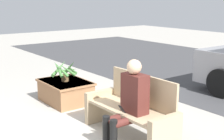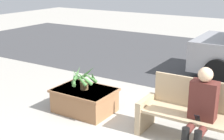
{
  "view_description": "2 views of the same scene",
  "coord_description": "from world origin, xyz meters",
  "px_view_note": "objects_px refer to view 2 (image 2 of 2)",
  "views": [
    {
      "loc": [
        3.6,
        -2.15,
        1.98
      ],
      "look_at": [
        -0.77,
        1.13,
        0.75
      ],
      "focal_mm": 50.0,
      "sensor_mm": 36.0,
      "label": 1
    },
    {
      "loc": [
        1.52,
        -3.5,
        2.39
      ],
      "look_at": [
        -1.1,
        0.67,
        0.88
      ],
      "focal_mm": 50.0,
      "sensor_mm": 36.0,
      "label": 2
    }
  ],
  "objects_px": {
    "bench": "(192,115)",
    "planter_box": "(85,99)",
    "potted_plant": "(83,78)",
    "person_seated": "(201,107)"
  },
  "relations": [
    {
      "from": "bench",
      "to": "potted_plant",
      "type": "height_order",
      "value": "bench"
    },
    {
      "from": "planter_box",
      "to": "potted_plant",
      "type": "relative_size",
      "value": 1.87
    },
    {
      "from": "person_seated",
      "to": "potted_plant",
      "type": "distance_m",
      "value": 2.15
    },
    {
      "from": "bench",
      "to": "person_seated",
      "type": "xyz_separation_m",
      "value": [
        0.18,
        -0.2,
        0.24
      ]
    },
    {
      "from": "potted_plant",
      "to": "person_seated",
      "type": "bearing_deg",
      "value": -3.72
    },
    {
      "from": "bench",
      "to": "planter_box",
      "type": "xyz_separation_m",
      "value": [
        -1.96,
        -0.05,
        -0.17
      ]
    },
    {
      "from": "bench",
      "to": "person_seated",
      "type": "bearing_deg",
      "value": -48.0
    },
    {
      "from": "person_seated",
      "to": "bench",
      "type": "bearing_deg",
      "value": 132.0
    },
    {
      "from": "potted_plant",
      "to": "bench",
      "type": "bearing_deg",
      "value": 1.63
    },
    {
      "from": "bench",
      "to": "planter_box",
      "type": "height_order",
      "value": "bench"
    }
  ]
}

